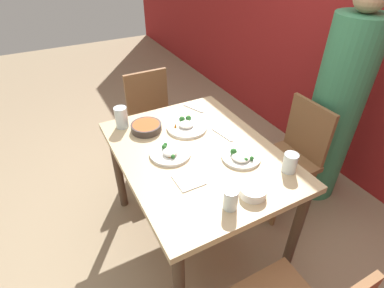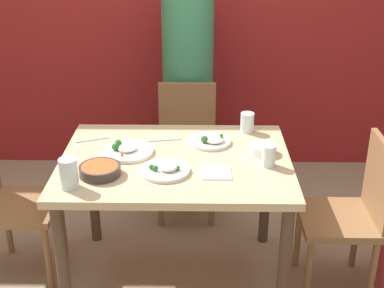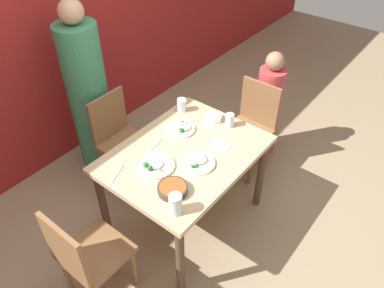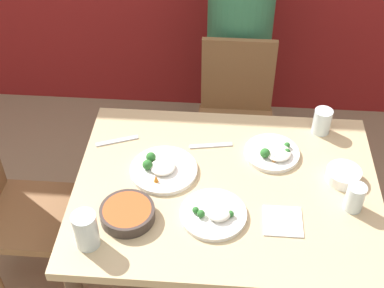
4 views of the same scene
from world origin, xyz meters
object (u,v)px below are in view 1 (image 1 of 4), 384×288
Objects in this scene: plate_rice_adult at (187,126)px; glass_water_tall at (290,163)px; bowl_curry at (146,127)px; person_adult at (334,112)px; chair_adult_spot at (291,155)px.

plate_rice_adult is 0.71m from glass_water_tall.
glass_water_tall reaches higher than plate_rice_adult.
person_adult is at bearing 73.50° from bowl_curry.
chair_adult_spot is 4.38× the size of bowl_curry.
person_adult is 8.18× the size of bowl_curry.
person_adult is at bearing 90.00° from chair_adult_spot.
glass_water_tall reaches higher than chair_adult_spot.
plate_rice_adult is (0.10, 0.25, -0.01)m from bowl_curry.
glass_water_tall is (0.35, -0.43, 0.34)m from chair_adult_spot.
person_adult is 6.11× the size of plate_rice_adult.
bowl_curry is at bearing -143.95° from glass_water_tall.
glass_water_tall is (0.65, 0.30, 0.04)m from plate_rice_adult.
glass_water_tall is (0.35, -0.78, 0.07)m from person_adult.
bowl_curry is (-0.39, -1.32, 0.04)m from person_adult.
chair_adult_spot is 3.27× the size of plate_rice_adult.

